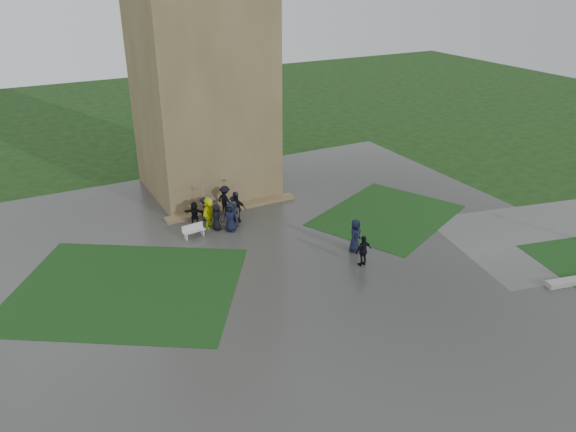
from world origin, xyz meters
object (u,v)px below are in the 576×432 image
tower (201,61)px  pedestrian_mid (355,236)px  bench (193,230)px  pedestrian_near (363,251)px

tower → pedestrian_mid: bearing=-73.3°
bench → pedestrian_near: size_ratio=0.79×
pedestrian_mid → tower: bearing=72.5°
bench → pedestrian_near: bearing=-53.5°
pedestrian_near → tower: bearing=-84.1°
tower → bench: bearing=-116.8°
tower → bench: 11.68m
tower → bench: (-3.57, -7.08, -8.58)m
bench → pedestrian_near: pedestrian_near is taller
tower → pedestrian_near: tower is taller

